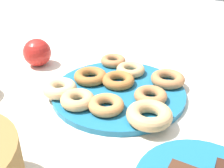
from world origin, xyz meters
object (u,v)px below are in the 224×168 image
donut_2 (131,70)px  apple (37,52)px  donut_5 (77,100)px  donut_plate (118,92)px  donut_9 (113,61)px  donut_0 (149,115)px  donut_8 (60,88)px  donut_4 (91,76)px  donut_6 (118,80)px  donut_1 (106,105)px  donut_3 (151,95)px  donut_7 (168,79)px

donut_2 → apple: bearing=16.4°
donut_2 → donut_5: donut_5 is taller
donut_plate → donut_9: donut_9 is taller
donut_0 → donut_9: size_ratio=1.32×
donut_0 → donut_8: size_ratio=1.17×
donut_plate → donut_4: (0.09, -0.00, 0.02)m
donut_plate → donut_5: bearing=69.0°
donut_2 → apple: 0.29m
donut_4 → donut_5: size_ratio=1.11×
apple → donut_6: bearing=-177.8°
donut_6 → donut_0: bearing=144.7°
donut_plate → donut_5: size_ratio=4.27×
donut_1 → donut_4: bearing=-39.7°
donut_5 → apple: bearing=-25.4°
donut_3 → donut_4: 0.18m
donut_1 → donut_9: 0.24m
donut_2 → donut_7: bearing=-177.2°
donut_7 → donut_8: donut_8 is taller
donut_plate → donut_8: (0.11, 0.10, 0.02)m
donut_1 → donut_7: 0.20m
donut_3 → donut_7: same height
donut_plate → donut_8: size_ratio=4.03×
donut_3 → apple: bearing=-1.6°
donut_plate → donut_9: 0.15m
donut_0 → donut_1: (0.10, 0.01, -0.00)m
donut_plate → donut_3: bearing=-179.3°
donut_7 → donut_9: bearing=-6.2°
donut_4 → donut_7: size_ratio=0.99×
donut_plate → donut_2: 0.10m
donut_3 → donut_4: same height
donut_3 → donut_4: (0.18, -0.00, 0.00)m
donut_0 → apple: 0.43m
donut_2 → donut_8: (0.09, 0.19, 0.00)m
donut_2 → donut_6: same height
donut_3 → donut_5: donut_5 is taller
donut_2 → donut_3: bearing=139.4°
donut_5 → donut_9: size_ratio=1.06×
donut_5 → donut_7: donut_5 is taller
donut_1 → apple: bearing=-17.6°
donut_0 → apple: (0.42, -0.09, 0.01)m
donut_plate → donut_9: (0.09, -0.12, 0.02)m
donut_0 → apple: bearing=-11.7°
donut_6 → apple: size_ratio=1.01×
donut_4 → donut_7: bearing=-151.6°
donut_0 → donut_8: bearing=4.9°
donut_4 → apple: apple is taller
donut_5 → donut_7: 0.25m
donut_0 → donut_1: size_ratio=1.21×
donut_2 → donut_5: (0.02, 0.20, 0.00)m
apple → donut_0: bearing=168.3°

